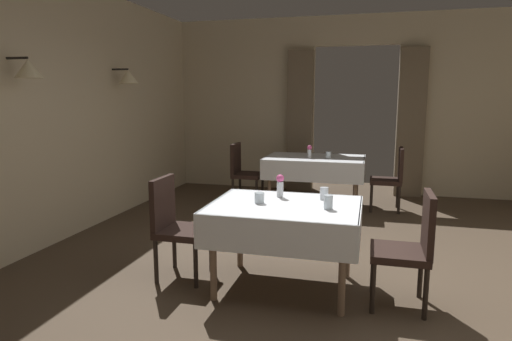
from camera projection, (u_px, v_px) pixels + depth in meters
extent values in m
plane|color=#4C3D2D|center=(329.00, 291.00, 3.78)|extent=(10.08, 10.08, 0.00)
cube|color=beige|center=(7.00, 112.00, 4.33)|extent=(0.12, 8.40, 3.00)
cylinder|color=black|center=(17.00, 58.00, 4.20)|extent=(0.24, 0.02, 0.02)
cone|color=beige|center=(28.00, 69.00, 4.19)|extent=(0.26, 0.26, 0.18)
cylinder|color=black|center=(120.00, 69.00, 5.92)|extent=(0.24, 0.02, 0.02)
cone|color=beige|center=(128.00, 77.00, 5.91)|extent=(0.26, 0.26, 0.18)
cube|color=beige|center=(246.00, 105.00, 8.03)|extent=(2.50, 0.12, 3.00)
cube|color=beige|center=(479.00, 106.00, 7.05)|extent=(2.50, 0.12, 3.00)
cube|color=beige|center=(357.00, 30.00, 7.33)|extent=(1.40, 0.12, 0.50)
cube|color=#70604C|center=(300.00, 122.00, 7.68)|extent=(0.44, 0.14, 2.44)
cube|color=#70604C|center=(411.00, 123.00, 7.22)|extent=(0.44, 0.14, 2.44)
cylinder|color=#7A604C|center=(213.00, 258.00, 3.56)|extent=(0.06, 0.06, 0.71)
cylinder|color=#7A604C|center=(342.00, 271.00, 3.30)|extent=(0.06, 0.06, 0.71)
cylinder|color=#7A604C|center=(240.00, 231.00, 4.28)|extent=(0.06, 0.06, 0.71)
cylinder|color=#7A604C|center=(348.00, 240.00, 4.02)|extent=(0.06, 0.06, 0.71)
cube|color=#7A604C|center=(285.00, 207.00, 3.73)|extent=(1.19, 0.91, 0.03)
cube|color=white|center=(285.00, 205.00, 3.73)|extent=(1.25, 0.97, 0.01)
cube|color=white|center=(272.00, 238.00, 3.29)|extent=(1.25, 0.02, 0.28)
cube|color=white|center=(295.00, 207.00, 4.21)|extent=(1.25, 0.02, 0.28)
cube|color=white|center=(216.00, 215.00, 3.91)|extent=(0.02, 0.97, 0.28)
cube|color=white|center=(360.00, 226.00, 3.59)|extent=(0.02, 0.97, 0.28)
cylinder|color=#7A604C|center=(269.00, 185.00, 6.50)|extent=(0.06, 0.06, 0.71)
cylinder|color=#7A604C|center=(355.00, 190.00, 6.19)|extent=(0.06, 0.06, 0.71)
cylinder|color=#7A604C|center=(280.00, 177.00, 7.21)|extent=(0.06, 0.06, 0.71)
cylinder|color=#7A604C|center=(357.00, 180.00, 6.90)|extent=(0.06, 0.06, 0.71)
cube|color=#7A604C|center=(315.00, 159.00, 6.64)|extent=(1.40, 0.90, 0.03)
cube|color=white|center=(315.00, 157.00, 6.64)|extent=(1.46, 0.96, 0.01)
cube|color=white|center=(310.00, 172.00, 6.20)|extent=(1.46, 0.02, 0.30)
cube|color=white|center=(318.00, 162.00, 7.12)|extent=(1.46, 0.02, 0.30)
cube|color=white|center=(268.00, 165.00, 6.84)|extent=(0.02, 0.96, 0.30)
cube|color=white|center=(364.00, 169.00, 6.48)|extent=(0.02, 0.96, 0.30)
cylinder|color=black|center=(373.00, 287.00, 3.36)|extent=(0.04, 0.04, 0.42)
cylinder|color=black|center=(373.00, 269.00, 3.72)|extent=(0.04, 0.04, 0.42)
cylinder|color=black|center=(426.00, 293.00, 3.26)|extent=(0.04, 0.04, 0.42)
cylinder|color=black|center=(420.00, 273.00, 3.63)|extent=(0.04, 0.04, 0.42)
cube|color=black|center=(399.00, 253.00, 3.46)|extent=(0.44, 0.44, 0.06)
cube|color=black|center=(428.00, 224.00, 3.36)|extent=(0.05, 0.42, 0.48)
cylinder|color=black|center=(211.00, 250.00, 4.18)|extent=(0.04, 0.04, 0.42)
cylinder|color=black|center=(196.00, 265.00, 3.81)|extent=(0.04, 0.04, 0.42)
cylinder|color=black|center=(174.00, 247.00, 4.27)|extent=(0.04, 0.04, 0.42)
cylinder|color=black|center=(156.00, 261.00, 3.91)|extent=(0.04, 0.04, 0.42)
cube|color=black|center=(184.00, 232.00, 4.01)|extent=(0.44, 0.44, 0.06)
cube|color=black|center=(163.00, 203.00, 4.01)|extent=(0.05, 0.42, 0.48)
cylinder|color=black|center=(371.00, 198.00, 6.32)|extent=(0.04, 0.04, 0.42)
cylinder|color=black|center=(371.00, 193.00, 6.69)|extent=(0.04, 0.04, 0.42)
cylinder|color=black|center=(399.00, 200.00, 6.23)|extent=(0.04, 0.04, 0.42)
cylinder|color=black|center=(398.00, 194.00, 6.59)|extent=(0.04, 0.04, 0.42)
cube|color=black|center=(385.00, 181.00, 6.42)|extent=(0.44, 0.44, 0.06)
cube|color=black|center=(401.00, 164.00, 6.33)|extent=(0.05, 0.42, 0.48)
cylinder|color=black|center=(263.00, 187.00, 7.07)|extent=(0.04, 0.04, 0.42)
cylinder|color=black|center=(257.00, 192.00, 6.71)|extent=(0.04, 0.04, 0.42)
cylinder|color=black|center=(240.00, 186.00, 7.16)|extent=(0.04, 0.04, 0.42)
cylinder|color=black|center=(233.00, 191.00, 6.80)|extent=(0.04, 0.04, 0.42)
cube|color=black|center=(248.00, 175.00, 6.90)|extent=(0.44, 0.44, 0.06)
cube|color=black|center=(236.00, 159.00, 6.91)|extent=(0.05, 0.42, 0.48)
cylinder|color=silver|center=(280.00, 189.00, 3.98)|extent=(0.06, 0.06, 0.14)
sphere|color=#D84C8C|center=(280.00, 178.00, 3.96)|extent=(0.07, 0.07, 0.07)
cylinder|color=silver|center=(328.00, 202.00, 3.55)|extent=(0.07, 0.07, 0.12)
cylinder|color=silver|center=(259.00, 198.00, 3.76)|extent=(0.08, 0.08, 0.09)
cylinder|color=silver|center=(324.00, 194.00, 3.88)|extent=(0.07, 0.07, 0.11)
cylinder|color=silver|center=(309.00, 154.00, 6.53)|extent=(0.06, 0.06, 0.13)
sphere|color=#D84C8C|center=(310.00, 148.00, 6.51)|extent=(0.07, 0.07, 0.07)
cylinder|color=silver|center=(328.00, 155.00, 6.49)|extent=(0.08, 0.08, 0.10)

